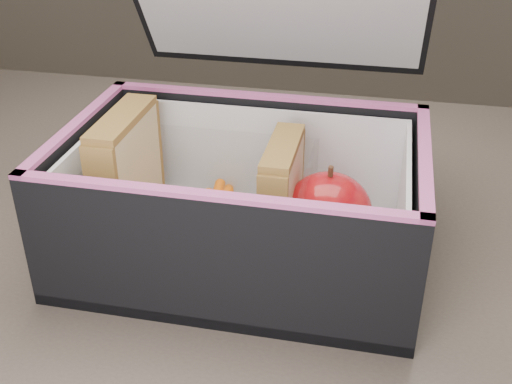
{
  "coord_description": "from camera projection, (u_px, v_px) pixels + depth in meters",
  "views": [
    {
      "loc": [
        0.13,
        -0.52,
        1.1
      ],
      "look_at": [
        0.02,
        -0.03,
        0.81
      ],
      "focal_mm": 45.0,
      "sensor_mm": 36.0,
      "label": 1
    }
  ],
  "objects": [
    {
      "name": "plastic_tub",
      "position": [
        204.0,
        200.0,
        0.59
      ],
      "size": [
        0.19,
        0.14,
        0.08
      ],
      "primitive_type": null,
      "color": "white",
      "rests_on": "lunch_bag"
    },
    {
      "name": "sandwich_right",
      "position": [
        282.0,
        195.0,
        0.57
      ],
      "size": [
        0.03,
        0.09,
        0.1
      ],
      "color": "#CBB781",
      "rests_on": "plastic_tub"
    },
    {
      "name": "lunch_bag",
      "position": [
        244.0,
        190.0,
        0.57
      ],
      "size": [
        0.31,
        0.32,
        0.29
      ],
      "color": "black",
      "rests_on": "kitchen_table"
    },
    {
      "name": "kitchen_table",
      "position": [
        239.0,
        304.0,
        0.68
      ],
      "size": [
        1.2,
        0.8,
        0.75
      ],
      "color": "brown",
      "rests_on": "ground"
    },
    {
      "name": "carrot_sticks",
      "position": [
        203.0,
        221.0,
        0.59
      ],
      "size": [
        0.05,
        0.15,
        0.03
      ],
      "color": "orange",
      "rests_on": "plastic_tub"
    },
    {
      "name": "red_apple",
      "position": [
        328.0,
        212.0,
        0.56
      ],
      "size": [
        0.09,
        0.09,
        0.08
      ],
      "rotation": [
        0.0,
        0.0,
        0.15
      ],
      "color": "#8E000E",
      "rests_on": "paper_napkin"
    },
    {
      "name": "paper_napkin",
      "position": [
        333.0,
        247.0,
        0.58
      ],
      "size": [
        0.09,
        0.09,
        0.01
      ],
      "primitive_type": "cube",
      "rotation": [
        0.0,
        0.0,
        -0.34
      ],
      "color": "white",
      "rests_on": "lunch_bag"
    },
    {
      "name": "sandwich_left",
      "position": [
        127.0,
        172.0,
        0.59
      ],
      "size": [
        0.03,
        0.1,
        0.11
      ],
      "color": "#CBB781",
      "rests_on": "plastic_tub"
    }
  ]
}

